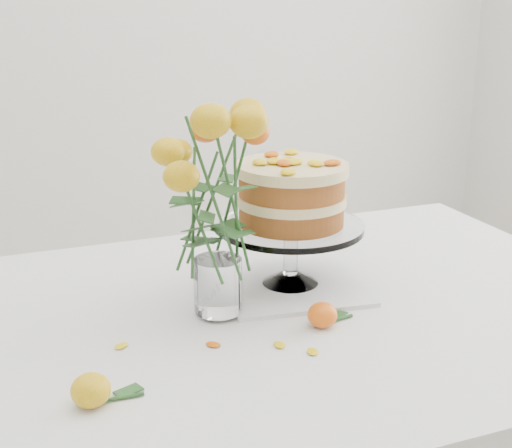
{
  "coord_description": "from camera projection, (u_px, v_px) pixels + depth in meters",
  "views": [
    {
      "loc": [
        -0.43,
        -1.09,
        1.3
      ],
      "look_at": [
        0.01,
        0.04,
        0.91
      ],
      "focal_mm": 50.0,
      "sensor_mm": 36.0,
      "label": 1
    }
  ],
  "objects": [
    {
      "name": "stray_petal_a",
      "position": [
        213.0,
        345.0,
        1.15
      ],
      "size": [
        0.03,
        0.02,
        0.0
      ],
      "primitive_type": "ellipsoid",
      "color": "yellow",
      "rests_on": "table"
    },
    {
      "name": "loose_rose_near",
      "position": [
        91.0,
        390.0,
        0.98
      ],
      "size": [
        0.1,
        0.06,
        0.05
      ],
      "rotation": [
        0.0,
        0.0,
        -0.04
      ],
      "color": "yellow",
      "rests_on": "table"
    },
    {
      "name": "cake_stand",
      "position": [
        291.0,
        201.0,
        1.33
      ],
      "size": [
        0.28,
        0.28,
        0.25
      ],
      "rotation": [
        0.0,
        0.0,
        0.29
      ],
      "color": "white",
      "rests_on": "napkin"
    },
    {
      "name": "table",
      "position": [
        259.0,
        351.0,
        1.31
      ],
      "size": [
        1.43,
        0.93,
        0.76
      ],
      "color": "tan",
      "rests_on": "ground"
    },
    {
      "name": "rose_vase",
      "position": [
        216.0,
        179.0,
        1.19
      ],
      "size": [
        0.33,
        0.33,
        0.42
      ],
      "rotation": [
        0.0,
        0.0,
        -0.22
      ],
      "color": "white",
      "rests_on": "table"
    },
    {
      "name": "stray_petal_c",
      "position": [
        313.0,
        352.0,
        1.13
      ],
      "size": [
        0.03,
        0.02,
        0.0
      ],
      "primitive_type": "ellipsoid",
      "color": "yellow",
      "rests_on": "table"
    },
    {
      "name": "stray_petal_b",
      "position": [
        280.0,
        345.0,
        1.15
      ],
      "size": [
        0.03,
        0.02,
        0.0
      ],
      "primitive_type": "ellipsoid",
      "color": "yellow",
      "rests_on": "table"
    },
    {
      "name": "napkin",
      "position": [
        290.0,
        285.0,
        1.39
      ],
      "size": [
        0.3,
        0.3,
        0.01
      ],
      "primitive_type": "cube",
      "rotation": [
        0.0,
        0.0,
        -0.13
      ],
      "color": "white",
      "rests_on": "table"
    },
    {
      "name": "stray_petal_d",
      "position": [
        121.0,
        346.0,
        1.15
      ],
      "size": [
        0.03,
        0.02,
        0.0
      ],
      "primitive_type": "ellipsoid",
      "color": "yellow",
      "rests_on": "table"
    },
    {
      "name": "loose_rose_far",
      "position": [
        323.0,
        315.0,
        1.22
      ],
      "size": [
        0.09,
        0.05,
        0.04
      ],
      "rotation": [
        0.0,
        0.0,
        0.21
      ],
      "color": "orange",
      "rests_on": "table"
    }
  ]
}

